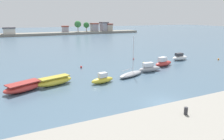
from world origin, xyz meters
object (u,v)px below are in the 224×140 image
at_px(mooring_buoy_3, 218,59).
at_px(moored_boat_0, 24,87).
at_px(moored_boat_3, 131,74).
at_px(moored_boat_5, 163,63).
at_px(mooring_bollard, 186,111).
at_px(moored_boat_2, 102,79).
at_px(moored_boat_6, 180,57).
at_px(mooring_buoy_2, 81,67).
at_px(moored_boat_4, 149,68).
at_px(mooring_buoy_1, 144,63).
at_px(moored_boat_1, 55,81).
at_px(mooring_buoy_4, 133,59).

bearing_deg(mooring_buoy_3, moored_boat_0, -175.69).
bearing_deg(moored_boat_3, moored_boat_5, -1.33).
height_order(mooring_bollard, mooring_buoy_3, mooring_bollard).
relative_size(moored_boat_2, moored_boat_6, 0.88).
bearing_deg(mooring_bollard, mooring_buoy_2, 91.14).
bearing_deg(mooring_buoy_2, moored_boat_2, -90.40).
bearing_deg(moored_boat_2, moored_boat_0, 164.66).
bearing_deg(moored_boat_4, moored_boat_0, -176.22).
bearing_deg(moored_boat_2, moored_boat_5, 9.38).
bearing_deg(moored_boat_4, mooring_buoy_1, 65.24).
height_order(moored_boat_0, moored_boat_3, moored_boat_3).
height_order(moored_boat_0, mooring_buoy_3, moored_boat_0).
height_order(moored_boat_5, mooring_buoy_2, moored_boat_5).
xyz_separation_m(moored_boat_5, mooring_buoy_1, (-2.46, 3.25, -0.46)).
xyz_separation_m(moored_boat_1, moored_boat_5, (21.83, 2.88, 0.09)).
bearing_deg(mooring_buoy_4, mooring_buoy_1, -95.24).
distance_m(moored_boat_1, mooring_buoy_1, 20.32).
distance_m(moored_boat_2, mooring_buoy_4, 18.57).
distance_m(moored_boat_1, mooring_buoy_2, 10.69).
xyz_separation_m(moored_boat_0, moored_boat_4, (20.89, 1.30, 0.05)).
relative_size(moored_boat_2, mooring_buoy_1, 8.64).
height_order(moored_boat_6, mooring_buoy_1, moored_boat_6).
xyz_separation_m(moored_boat_0, mooring_buoy_3, (41.27, 3.11, -0.39)).
bearing_deg(mooring_buoy_2, mooring_buoy_3, -11.28).
xyz_separation_m(mooring_bollard, moored_boat_0, (-11.26, 17.05, -1.49)).
relative_size(moored_boat_5, moored_boat_6, 1.11).
bearing_deg(mooring_buoy_4, moored_boat_2, -135.66).
relative_size(moored_boat_4, moored_boat_5, 0.95).
bearing_deg(moored_boat_0, moored_boat_3, -23.76).
distance_m(moored_boat_5, moored_boat_6, 7.90).
relative_size(mooring_bollard, moored_boat_1, 0.11).
relative_size(moored_boat_2, moored_boat_3, 0.57).
distance_m(mooring_buoy_2, mooring_buoy_3, 31.13).
distance_m(moored_boat_4, mooring_buoy_1, 6.22).
bearing_deg(mooring_bollard, moored_boat_2, 92.17).
bearing_deg(moored_boat_1, moored_boat_5, -9.04).
bearing_deg(moored_boat_4, moored_boat_5, 25.31).
xyz_separation_m(moored_boat_3, moored_boat_6, (16.90, 6.79, 0.25)).
bearing_deg(mooring_buoy_3, mooring_buoy_1, 167.87).
height_order(mooring_bollard, mooring_buoy_4, mooring_bollard).
bearing_deg(mooring_buoy_4, moored_boat_5, -75.83).
bearing_deg(moored_boat_1, moored_boat_3, -20.11).
distance_m(moored_boat_3, mooring_buoy_2, 10.72).
bearing_deg(mooring_buoy_3, moored_boat_3, -173.00).
relative_size(moored_boat_0, moored_boat_6, 1.34).
xyz_separation_m(mooring_bollard, moored_boat_6, (21.95, 23.89, -1.43)).
bearing_deg(moored_boat_4, mooring_buoy_2, 142.30).
relative_size(moored_boat_2, mooring_buoy_2, 8.94).
bearing_deg(mooring_buoy_1, mooring_buoy_4, 84.76).
distance_m(moored_boat_3, moored_boat_5, 10.33).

